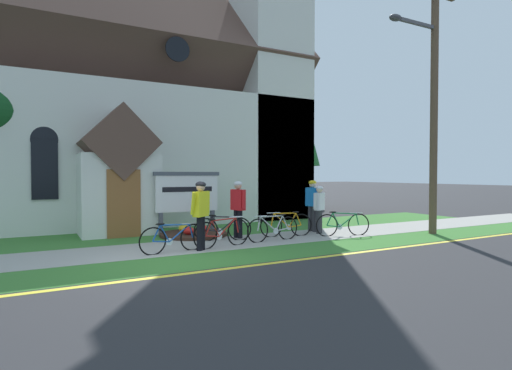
# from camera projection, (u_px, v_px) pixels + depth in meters

# --- Properties ---
(ground) EXTENTS (140.00, 140.00, 0.00)m
(ground) POSITION_uv_depth(u_px,v_px,m) (135.00, 237.00, 12.66)
(ground) COLOR #2B2B2D
(sidewalk_slab) EXTENTS (32.00, 2.14, 0.01)m
(sidewalk_slab) POSITION_uv_depth(u_px,v_px,m) (222.00, 243.00, 11.45)
(sidewalk_slab) COLOR #99968E
(sidewalk_slab) RESTS_ON ground
(grass_verge) EXTENTS (32.00, 1.65, 0.01)m
(grass_verge) POSITION_uv_depth(u_px,v_px,m) (255.00, 255.00, 9.78)
(grass_verge) COLOR #38722D
(grass_verge) RESTS_ON ground
(church_lawn) EXTENTS (24.00, 2.93, 0.01)m
(church_lawn) POSITION_uv_depth(u_px,v_px,m) (192.00, 232.00, 13.67)
(church_lawn) COLOR #38722D
(church_lawn) RESTS_ON ground
(curb_paint_stripe) EXTENTS (28.00, 0.16, 0.01)m
(curb_paint_stripe) POSITION_uv_depth(u_px,v_px,m) (276.00, 263.00, 8.93)
(curb_paint_stripe) COLOR yellow
(curb_paint_stripe) RESTS_ON ground
(church_building) EXTENTS (12.90, 11.70, 14.73)m
(church_building) POSITION_uv_depth(u_px,v_px,m) (155.00, 108.00, 19.03)
(church_building) COLOR silver
(church_building) RESTS_ON ground
(church_sign) EXTENTS (2.24, 0.15, 2.03)m
(church_sign) POSITION_uv_depth(u_px,v_px,m) (187.00, 193.00, 13.28)
(church_sign) COLOR #474C56
(church_sign) RESTS_ON ground
(flower_bed) EXTENTS (2.11, 2.11, 0.34)m
(flower_bed) POSITION_uv_depth(u_px,v_px,m) (193.00, 233.00, 12.80)
(flower_bed) COLOR #382319
(flower_bed) RESTS_ON ground
(bicycle_green) EXTENTS (1.76, 0.36, 0.80)m
(bicycle_green) POSITION_uv_depth(u_px,v_px,m) (222.00, 233.00, 10.83)
(bicycle_green) COLOR black
(bicycle_green) RESTS_ON ground
(bicycle_black) EXTENTS (1.69, 0.39, 0.80)m
(bicycle_black) POSITION_uv_depth(u_px,v_px,m) (287.00, 225.00, 12.69)
(bicycle_black) COLOR black
(bicycle_black) RESTS_ON ground
(bicycle_silver) EXTENTS (1.62, 0.56, 0.79)m
(bicycle_silver) POSITION_uv_depth(u_px,v_px,m) (223.00, 228.00, 11.87)
(bicycle_silver) COLOR black
(bicycle_silver) RESTS_ON ground
(bicycle_white) EXTENTS (1.70, 0.59, 0.81)m
(bicycle_white) POSITION_uv_depth(u_px,v_px,m) (343.00, 224.00, 12.81)
(bicycle_white) COLOR black
(bicycle_white) RESTS_ON ground
(bicycle_blue) EXTENTS (1.77, 0.14, 0.79)m
(bicycle_blue) POSITION_uv_depth(u_px,v_px,m) (273.00, 228.00, 11.84)
(bicycle_blue) COLOR black
(bicycle_blue) RESTS_ON ground
(bicycle_red) EXTENTS (1.76, 0.27, 0.78)m
(bicycle_red) POSITION_uv_depth(u_px,v_px,m) (173.00, 238.00, 10.09)
(bicycle_red) COLOR black
(bicycle_red) RESTS_ON ground
(cyclist_in_red_jersey) EXTENTS (0.31, 0.75, 1.75)m
(cyclist_in_red_jersey) POSITION_uv_depth(u_px,v_px,m) (312.00, 201.00, 13.73)
(cyclist_in_red_jersey) COLOR #2D2D33
(cyclist_in_red_jersey) RESTS_ON ground
(cyclist_in_blue_jersey) EXTENTS (0.60, 0.39, 1.57)m
(cyclist_in_blue_jersey) POSITION_uv_depth(u_px,v_px,m) (319.00, 206.00, 13.26)
(cyclist_in_blue_jersey) COLOR #2D2D33
(cyclist_in_blue_jersey) RESTS_ON ground
(cyclist_in_green_jersey) EXTENTS (0.33, 0.74, 1.73)m
(cyclist_in_green_jersey) POSITION_uv_depth(u_px,v_px,m) (238.00, 205.00, 12.32)
(cyclist_in_green_jersey) COLOR black
(cyclist_in_green_jersey) RESTS_ON ground
(cyclist_in_white_jersey) EXTENTS (0.60, 0.50, 1.77)m
(cyclist_in_white_jersey) POSITION_uv_depth(u_px,v_px,m) (201.00, 210.00, 10.32)
(cyclist_in_white_jersey) COLOR black
(cyclist_in_white_jersey) RESTS_ON ground
(utility_pole) EXTENTS (3.12, 0.28, 9.08)m
(utility_pole) POSITION_uv_depth(u_px,v_px,m) (432.00, 79.00, 13.12)
(utility_pole) COLOR brown
(utility_pole) RESTS_ON ground
(roadside_conifer) EXTENTS (2.87, 2.87, 8.03)m
(roadside_conifer) POSITION_uv_depth(u_px,v_px,m) (296.00, 120.00, 24.23)
(roadside_conifer) COLOR #4C3823
(roadside_conifer) RESTS_ON ground
(distant_hill) EXTENTS (108.02, 39.61, 21.61)m
(distant_hill) POSITION_uv_depth(u_px,v_px,m) (78.00, 184.00, 84.67)
(distant_hill) COLOR #847A5B
(distant_hill) RESTS_ON ground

